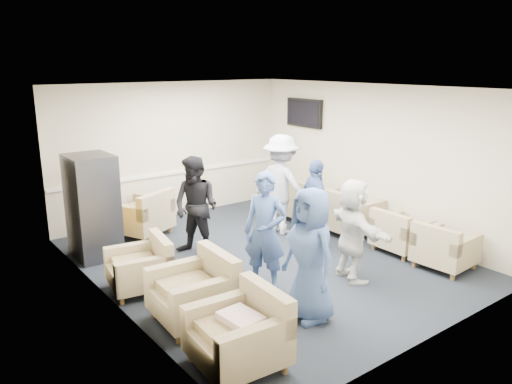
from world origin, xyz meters
TOP-DOWN VIEW (x-y plane):
  - floor at (0.00, 0.00)m, footprint 6.00×6.00m
  - ceiling at (0.00, 0.00)m, footprint 6.00×6.00m
  - back_wall at (0.00, 3.00)m, footprint 5.00×0.02m
  - front_wall at (0.00, -3.00)m, footprint 5.00×0.02m
  - left_wall at (-2.50, 0.00)m, footprint 0.02×6.00m
  - right_wall at (2.50, 0.00)m, footprint 0.02×6.00m
  - chair_rail at (0.00, 2.98)m, footprint 4.98×0.04m
  - tv at (2.44, 1.80)m, footprint 0.10×1.00m
  - armchair_left_near at (-1.97, -2.13)m, footprint 0.93×0.93m
  - armchair_left_mid at (-1.85, -1.03)m, footprint 0.94×0.94m
  - armchair_left_far at (-2.02, 0.16)m, footprint 0.91×0.91m
  - armchair_right_near at (1.93, -1.93)m, footprint 0.82×0.82m
  - armchair_right_midnear at (1.98, -1.09)m, footprint 0.80×0.80m
  - armchair_right_midfar at (1.96, 0.03)m, footprint 0.92×0.92m
  - armchair_right_far at (1.91, 1.14)m, footprint 0.93×0.93m
  - armchair_corner at (-1.05, 2.22)m, footprint 1.19×1.19m
  - vending_machine at (-2.09, 1.77)m, footprint 0.68×0.79m
  - backpack at (-1.18, -0.57)m, footprint 0.30×0.23m
  - pillow at (-1.98, -2.13)m, footprint 0.36×0.46m
  - person_front_left at (-0.73, -1.81)m, footprint 0.58×0.84m
  - person_mid_left at (-0.66, -0.84)m, footprint 0.65×0.73m
  - person_back_left at (-0.76, 0.82)m, footprint 0.90×0.98m
  - person_back_right at (1.04, 0.85)m, footprint 0.97×1.32m
  - person_mid_right at (1.05, -0.04)m, footprint 0.64×0.95m
  - person_front_right at (0.55, -1.34)m, footprint 0.83×1.46m

SIDE VIEW (x-z plane):
  - floor at x=0.00m, z-range 0.00..0.00m
  - backpack at x=-1.18m, z-range 0.01..0.49m
  - armchair_right_midnear at x=1.98m, z-range 0.00..0.62m
  - armchair_right_near at x=1.93m, z-range 0.00..0.62m
  - armchair_left_far at x=-2.02m, z-range 0.00..0.63m
  - armchair_left_near at x=-1.97m, z-range 0.00..0.69m
  - armchair_left_mid at x=-1.85m, z-range 0.00..0.71m
  - armchair_corner at x=-1.05m, z-range 0.00..0.72m
  - armchair_right_midfar at x=1.96m, z-range 0.00..0.72m
  - armchair_right_far at x=1.91m, z-range 0.00..0.74m
  - pillow at x=-1.98m, z-range 0.46..0.59m
  - person_front_right at x=0.55m, z-range 0.00..1.50m
  - person_mid_right at x=1.05m, z-range 0.00..1.50m
  - person_back_left at x=-0.76m, z-range 0.00..1.64m
  - person_front_left at x=-0.73m, z-range 0.00..1.66m
  - person_mid_left at x=-0.66m, z-range 0.00..1.67m
  - vending_machine at x=-2.09m, z-range 0.00..1.67m
  - chair_rail at x=0.00m, z-range 0.87..0.93m
  - person_back_right at x=1.04m, z-range 0.00..1.82m
  - back_wall at x=0.00m, z-range 0.00..2.70m
  - front_wall at x=0.00m, z-range 0.00..2.70m
  - left_wall at x=-2.50m, z-range 0.00..2.70m
  - right_wall at x=2.50m, z-range 0.00..2.70m
  - tv at x=2.44m, z-range 1.76..2.34m
  - ceiling at x=0.00m, z-range 2.70..2.70m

